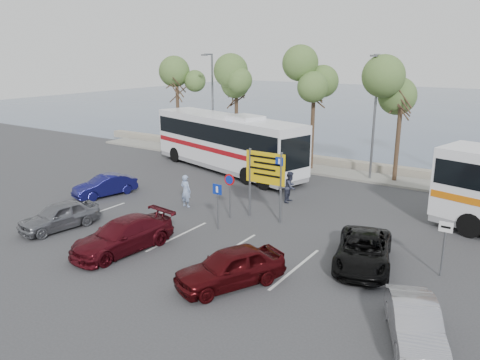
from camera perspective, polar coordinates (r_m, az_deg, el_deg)
The scene contains 24 objects.
ground at distance 22.08m, azimuth -3.51°, elevation -6.69°, with size 120.00×120.00×0.00m, color #353538.
kerb_strip at distance 33.74m, azimuth 10.92°, elevation 1.00°, with size 44.00×2.40×0.15m, color gray.
seawall at distance 35.49m, azimuth 12.19°, elevation 2.02°, with size 48.00×0.80×0.60m, color gray.
sea at distance 77.73m, azimuth 24.38°, elevation 7.89°, with size 140.00×140.00×0.00m, color #465570.
tree_far_left at distance 40.22m, azimuth -7.73°, elevation 12.45°, with size 3.20×3.20×7.60m.
tree_left at distance 36.58m, azimuth -0.45°, elevation 11.79°, with size 3.20×3.20×7.20m.
tree_mid at distance 33.36m, azimuth 9.07°, elevation 12.38°, with size 3.20×3.20×8.00m.
tree_right at distance 31.37m, azimuth 19.20°, elevation 10.67°, with size 3.20×3.20×7.40m.
street_lamp_left at distance 37.46m, azimuth -3.44°, elevation 9.69°, with size 0.45×1.15×8.01m.
street_lamp_right at distance 31.47m, azimuth 16.07°, elevation 8.05°, with size 0.45×1.15×8.01m.
direction_sign at distance 23.31m, azimuth 3.10°, elevation 0.81°, with size 2.20×0.12×3.60m.
sign_no_stop at distance 23.71m, azimuth -1.27°, elevation -1.06°, with size 0.60×0.08×2.35m.
sign_parking at distance 22.28m, azimuth -2.76°, elevation -2.44°, with size 0.50×0.07×2.25m.
sign_taxi at distance 19.23m, azimuth 23.63°, elevation -6.88°, with size 0.50×0.07×2.20m.
lane_markings at distance 22.03m, azimuth -7.47°, elevation -6.83°, with size 12.02×4.20×0.01m, color silver, non-canonical shape.
coach_bus_left at distance 33.39m, azimuth -1.66°, elevation 4.40°, with size 13.64×6.43×4.17m.
car_silver_a at distance 24.19m, azimuth -21.17°, elevation -4.09°, with size 1.54×3.82×1.30m, color slate.
car_blue at distance 28.86m, azimuth -16.13°, elevation -0.67°, with size 1.29×3.71×1.22m, color #11114F.
car_maroon at distance 20.77m, azimuth -14.10°, elevation -6.57°, with size 1.92×4.73×1.37m, color #4D0C15.
car_red at distance 17.32m, azimuth -1.20°, elevation -10.56°, with size 1.67×4.15×1.41m, color #42090C.
suv_black at distance 19.45m, azimuth 14.81°, elevation -8.32°, with size 2.09×4.54×1.26m, color black.
car_silver_b at distance 15.15m, azimuth 20.51°, elevation -16.06°, with size 1.31×3.76×1.24m, color #959499.
pedestrian_near at distance 25.83m, azimuth -6.63°, elevation -1.32°, with size 0.66×0.43×1.81m, color #8BA1CA.
pedestrian_far at distance 26.64m, azimuth 6.15°, elevation -0.83°, with size 0.86×0.67×1.78m, color #2D3144.
Camera 1 is at (12.39, -16.29, 8.27)m, focal length 35.00 mm.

